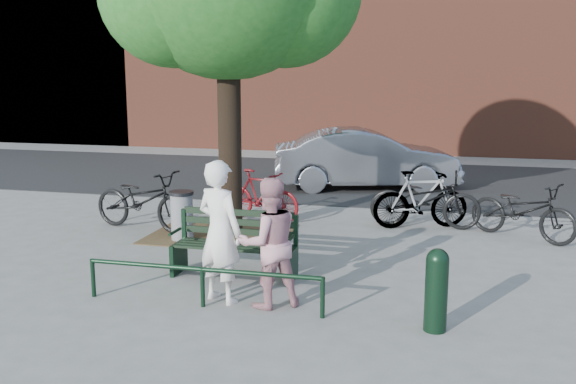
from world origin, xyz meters
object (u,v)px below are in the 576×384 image
(park_bench, at_px, (236,243))
(person_right, at_px, (269,243))
(bicycle_c, at_px, (425,200))
(person_left, at_px, (220,232))
(litter_bin, at_px, (182,216))
(bollard, at_px, (436,287))
(parked_car, at_px, (366,159))

(park_bench, height_order, person_right, person_right)
(bicycle_c, bearing_deg, person_left, 152.55)
(park_bench, relative_size, person_left, 0.97)
(litter_bin, bearing_deg, bicycle_c, 25.70)
(bollard, bearing_deg, person_left, 173.05)
(litter_bin, relative_size, bicycle_c, 0.42)
(bollard, distance_m, bicycle_c, 4.87)
(park_bench, xyz_separation_m, litter_bin, (-1.50, 1.60, -0.05))
(park_bench, distance_m, person_right, 1.35)
(person_left, relative_size, litter_bin, 2.11)
(litter_bin, height_order, parked_car, parked_car)
(litter_bin, bearing_deg, parked_car, 66.80)
(park_bench, distance_m, bollard, 3.10)
(park_bench, bearing_deg, litter_bin, 133.22)
(person_right, height_order, litter_bin, person_right)
(bollard, xyz_separation_m, parked_car, (-1.88, 8.59, 0.23))
(bollard, distance_m, litter_bin, 5.21)
(person_left, bearing_deg, parked_car, -72.40)
(park_bench, bearing_deg, person_left, -82.03)
(litter_bin, distance_m, bicycle_c, 4.43)
(bollard, height_order, parked_car, parked_car)
(person_right, bearing_deg, person_left, -36.77)
(parked_car, bearing_deg, park_bench, 156.94)
(park_bench, xyz_separation_m, bollard, (2.79, -1.34, 0.03))
(person_left, bearing_deg, litter_bin, -34.88)
(person_left, bearing_deg, person_right, -159.81)
(bollard, bearing_deg, bicycle_c, 93.61)
(park_bench, xyz_separation_m, bicycle_c, (2.49, 3.52, 0.05))
(litter_bin, xyz_separation_m, bicycle_c, (3.99, 1.92, 0.10))
(bollard, bearing_deg, parked_car, 102.33)
(person_right, height_order, bollard, person_right)
(park_bench, relative_size, litter_bin, 2.04)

